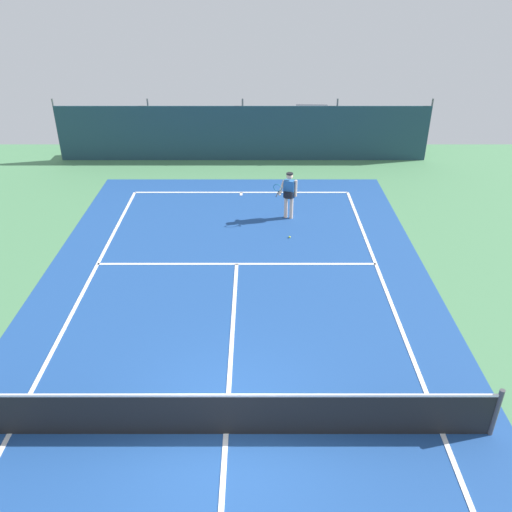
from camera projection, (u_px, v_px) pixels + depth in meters
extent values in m
plane|color=#4C8456|center=(228.00, 433.00, 10.05)|extent=(36.00, 36.00, 0.00)
cube|color=#1E478C|center=(228.00, 433.00, 10.05)|extent=(11.02, 26.60, 0.01)
cube|color=white|center=(244.00, 192.00, 20.43)|extent=(8.22, 0.10, 0.01)
cube|color=white|center=(12.00, 432.00, 10.07)|extent=(0.10, 23.80, 0.01)
cube|color=white|center=(444.00, 434.00, 10.03)|extent=(0.10, 23.80, 0.01)
cube|color=white|center=(239.00, 264.00, 15.63)|extent=(8.22, 0.10, 0.01)
cube|color=white|center=(228.00, 433.00, 10.05)|extent=(0.10, 12.80, 0.01)
cube|color=white|center=(244.00, 194.00, 20.29)|extent=(0.10, 0.30, 0.01)
cube|color=black|center=(227.00, 415.00, 9.82)|extent=(9.92, 0.03, 0.95)
cube|color=white|center=(226.00, 395.00, 9.58)|extent=(9.92, 0.04, 0.05)
cylinder|color=#47474C|center=(498.00, 413.00, 9.76)|extent=(0.10, 0.10, 1.10)
cube|color=#1E3D4C|center=(246.00, 134.00, 23.17)|extent=(16.22, 0.06, 2.40)
cylinder|color=#595B60|center=(61.00, 130.00, 23.18)|extent=(0.08, 0.08, 2.70)
cylinder|color=#595B60|center=(153.00, 130.00, 23.16)|extent=(0.08, 0.08, 2.70)
cylinder|color=#595B60|center=(246.00, 130.00, 23.14)|extent=(0.08, 0.08, 2.70)
cylinder|color=#595B60|center=(338.00, 130.00, 23.13)|extent=(0.08, 0.08, 2.70)
cylinder|color=#595B60|center=(431.00, 130.00, 23.11)|extent=(0.08, 0.08, 2.70)
cube|color=#234C1E|center=(246.00, 144.00, 24.01)|extent=(14.60, 0.70, 1.10)
cylinder|color=beige|center=(294.00, 207.00, 18.20)|extent=(0.12, 0.12, 0.82)
cylinder|color=beige|center=(288.00, 207.00, 18.27)|extent=(0.12, 0.12, 0.82)
cylinder|color=black|center=(291.00, 194.00, 18.00)|extent=(0.40, 0.40, 0.22)
cube|color=#2D6BB7|center=(292.00, 188.00, 17.90)|extent=(0.41, 0.31, 0.56)
sphere|color=beige|center=(292.00, 176.00, 17.69)|extent=(0.22, 0.22, 0.22)
cylinder|color=black|center=(292.00, 174.00, 17.64)|extent=(0.23, 0.23, 0.04)
cylinder|color=beige|center=(298.00, 188.00, 17.81)|extent=(0.09, 0.09, 0.58)
cylinder|color=beige|center=(284.00, 188.00, 17.86)|extent=(0.27, 0.52, 0.41)
cylinder|color=black|center=(280.00, 194.00, 17.68)|extent=(0.13, 0.27, 0.13)
torus|color=teal|center=(280.00, 188.00, 17.58)|extent=(0.33, 0.23, 0.29)
sphere|color=#CCDB33|center=(292.00, 237.00, 17.09)|extent=(0.07, 0.07, 0.07)
cube|color=black|center=(314.00, 129.00, 25.48)|extent=(2.03, 4.29, 0.80)
cube|color=#2D333D|center=(315.00, 115.00, 25.14)|extent=(1.63, 1.97, 0.56)
cylinder|color=black|center=(334.00, 146.00, 24.49)|extent=(0.25, 0.65, 0.64)
cylinder|color=black|center=(295.00, 145.00, 24.59)|extent=(0.25, 0.65, 0.64)
cylinder|color=black|center=(331.00, 130.00, 26.76)|extent=(0.25, 0.65, 0.64)
cylinder|color=black|center=(295.00, 130.00, 26.85)|extent=(0.25, 0.65, 0.64)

